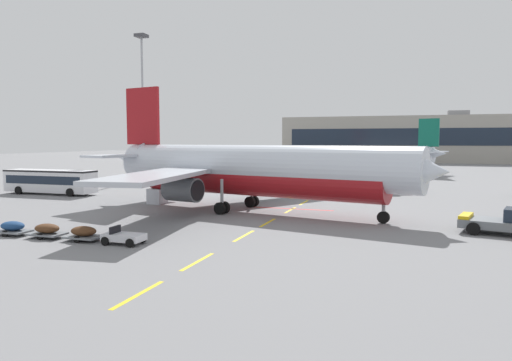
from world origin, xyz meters
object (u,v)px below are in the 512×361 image
Objects in this scene: airliner_foreground at (250,169)px; airliner_far_center at (171,153)px; airliner_mid_left at (371,156)px; baggage_train at (65,232)px; uld_cargo_container at (157,196)px; fuel_service_truck at (381,180)px; pushback_tug at (510,222)px; apron_shuttle_bus at (50,180)px; apron_light_mast_near at (142,90)px.

airliner_foreground reaches higher than airliner_far_center.
baggage_train is at bearing -100.31° from airliner_mid_left.
fuel_service_truck is at bearing 40.74° from uld_cargo_container.
fuel_service_truck is at bearing 63.05° from airliner_foreground.
airliner_far_center reaches higher than pushback_tug.
airliner_foreground is 28.71m from apron_shuttle_bus.
airliner_far_center reaches higher than uld_cargo_container.
airliner_far_center is at bearing 123.37° from airliner_foreground.
pushback_tug reaches higher than uld_cargo_container.
airliner_foreground reaches higher than apron_shuttle_bus.
baggage_train is (-7.64, -15.76, -3.42)m from airliner_foreground.
apron_shuttle_bus is 17.41m from uld_cargo_container.
fuel_service_truck is at bearing -42.86° from airliner_far_center.
uld_cargo_container is (-11.07, 1.98, -3.15)m from airliner_foreground.
apron_light_mast_near reaches higher than pushback_tug.
airliner_far_center is 75.67m from apron_shuttle_bus.
apron_light_mast_near is at bearing 115.91° from baggage_train.
pushback_tug is (20.95, -4.47, -3.05)m from airliner_foreground.
pushback_tug is 50.05m from apron_shuttle_bus.
airliner_foreground is at bearing -95.68° from airliner_mid_left.
apron_shuttle_bus is (-33.86, -52.44, -1.72)m from airliner_mid_left.
uld_cargo_container is (40.00, -75.57, -2.23)m from airliner_far_center.
airliner_foreground is 58.19m from airliner_mid_left.
airliner_mid_left is 58.46m from uld_cargo_container.
airliner_foreground is 23.10m from fuel_service_truck.
uld_cargo_container is (-16.83, -55.93, -2.67)m from airliner_mid_left.
airliner_far_center is 1.10× the size of apron_light_mast_near.
pushback_tug is 27.10m from fuel_service_truck.
pushback_tug is 0.25× the size of airliner_far_center.
apron_shuttle_bus is 0.50× the size of apron_light_mast_near.
apron_shuttle_bus is at bearing 133.96° from baggage_train.
apron_shuttle_bus is at bearing -158.69° from fuel_service_truck.
airliner_foreground is at bearing -56.63° from airliner_far_center.
fuel_service_truck is (4.65, -37.42, -1.82)m from airliner_mid_left.
apron_light_mast_near is (-49.92, 32.63, 14.14)m from pushback_tug.
airliner_mid_left is 60.14m from airliner_far_center.
uld_cargo_container is at bearing 100.95° from baggage_train.
airliner_foreground is 11.68m from uld_cargo_container.
baggage_train is at bearing -158.46° from pushback_tug.
airliner_far_center is at bearing 160.94° from airliner_mid_left.
airliner_mid_left is 2.47× the size of apron_shuttle_bus.
fuel_service_truck is 28.37m from uld_cargo_container.
airliner_mid_left is at bearing 40.58° from apron_light_mast_near.
uld_cargo_container is 0.07× the size of apron_light_mast_near.
uld_cargo_container is at bearing -139.26° from fuel_service_truck.
airliner_foreground is 1.31× the size of airliner_far_center.
airliner_foreground is 17.84m from baggage_train.
apron_light_mast_near is at bearing 146.83° from pushback_tug.
airliner_foreground is at bearing -116.95° from fuel_service_truck.
airliner_foreground is 92.86m from airliner_far_center.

